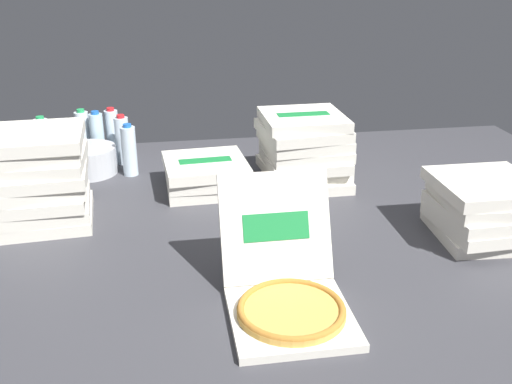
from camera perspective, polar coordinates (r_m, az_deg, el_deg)
The scene contains 14 objects.
ground_plane at distance 2.15m, azimuth 0.41°, elevation -4.70°, with size 3.20×2.40×0.02m, color #38383D.
open_pizza_box at distance 1.73m, azimuth 3.04°, elevation -9.22°, with size 0.34×0.49×0.34m.
pizza_stack_center_near at distance 2.60m, azimuth 4.65°, elevation 4.11°, with size 0.39×0.39×0.31m.
pizza_stack_right_far at distance 2.26m, azimuth 21.33°, elevation -1.56°, with size 0.37×0.38×0.22m.
pizza_stack_right_near at distance 2.35m, azimuth -20.17°, elevation 1.28°, with size 0.38×0.39×0.36m.
pizza_stack_right_mid at distance 2.56m, azimuth -4.77°, elevation 1.69°, with size 0.36×0.37×0.14m.
ice_bucket at distance 2.84m, azimuth -15.89°, elevation 2.96°, with size 0.27×0.27×0.12m, color #B7BABF.
water_bottle_0 at distance 2.91m, azimuth -12.72°, elevation 4.88°, with size 0.07×0.07×0.24m.
water_bottle_1 at distance 2.76m, azimuth -12.10°, elevation 3.91°, with size 0.07×0.07×0.24m.
water_bottle_2 at distance 3.01m, azimuth -15.02°, elevation 5.21°, with size 0.07×0.07×0.24m.
water_bottle_3 at distance 3.06m, azimuth -16.30°, elevation 5.38°, with size 0.07×0.07×0.24m.
water_bottle_4 at distance 3.05m, azimuth -13.65°, elevation 5.60°, with size 0.07×0.07×0.24m.
water_bottle_5 at distance 2.99m, azimuth -19.80°, elevation 4.53°, with size 0.07×0.07×0.24m.
water_bottle_6 at distance 2.84m, azimuth -20.32°, elevation 3.55°, with size 0.07×0.07×0.24m.
Camera 1 is at (-0.32, -1.88, 0.98)m, focal length 41.54 mm.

